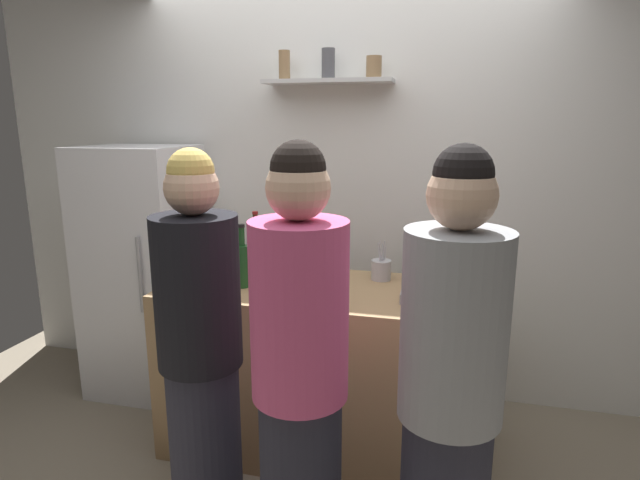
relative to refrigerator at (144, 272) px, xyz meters
The scene contains 13 objects.
back_wall_assembly 1.39m from the refrigerator, 17.93° to the left, with size 4.80×0.32×2.60m.
refrigerator is the anchor object (origin of this frame).
counter 1.35m from the refrigerator, 15.74° to the right, with size 1.62×0.71×0.90m, color #9E7A51.
baking_pan 1.90m from the refrigerator, 12.30° to the right, with size 0.34×0.24×0.05m, color gray.
utensil_holder 1.56m from the refrigerator, ahead, with size 0.11×0.11×0.22m.
wine_bottle_pale_glass 0.58m from the refrigerator, 12.21° to the right, with size 0.07×0.07×0.29m.
wine_bottle_dark_glass 1.00m from the refrigerator, 40.31° to the right, with size 0.06×0.06×0.32m.
wine_bottle_green_glass 1.00m from the refrigerator, 26.91° to the right, with size 0.07×0.07×0.33m.
wine_bottle_amber_glass 0.87m from the refrigerator, ahead, with size 0.07×0.07×0.34m.
water_bottle_plastic 1.50m from the refrigerator, 23.60° to the right, with size 0.08×0.08×0.21m.
person_blonde 1.41m from the refrigerator, 48.66° to the right, with size 0.34×0.34×1.65m.
person_pink_top 1.87m from the refrigerator, 41.29° to the right, with size 0.34×0.34×1.69m.
person_grey_hoodie 2.28m from the refrigerator, 32.87° to the right, with size 0.34×0.34×1.68m.
Camera 1 is at (0.64, -1.99, 1.74)m, focal length 29.11 mm.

